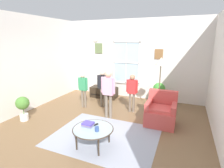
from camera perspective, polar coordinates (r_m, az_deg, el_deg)
ground_plane at (r=4.53m, az=-4.79°, el=-15.07°), size 5.84×6.44×0.02m
back_wall at (r=6.77m, az=6.70°, el=7.93°), size 5.24×0.17×2.95m
side_wall_left at (r=5.78m, az=-29.53°, el=5.12°), size 0.12×5.84×2.95m
area_rug at (r=4.29m, az=-2.42°, el=-16.62°), size 2.41×1.86×0.01m
tv_stand at (r=6.88m, az=-2.63°, el=-2.66°), size 1.03×0.48×0.41m
television at (r=6.77m, az=-2.67°, el=0.61°), size 0.54×0.08×0.38m
armchair at (r=4.91m, az=15.63°, el=-8.83°), size 0.76×0.74×0.87m
coffee_table at (r=3.80m, az=-6.18°, el=-14.46°), size 0.86×0.86×0.41m
book_stack at (r=3.87m, az=-7.79°, el=-12.86°), size 0.23×0.19×0.08m
cup at (r=3.66m, az=-4.93°, el=-14.33°), size 0.09×0.09×0.10m
remote_near_books at (r=3.91m, az=-5.46°, el=-13.03°), size 0.10×0.14×0.02m
person_pink_shirt at (r=4.90m, az=-1.19°, el=-1.56°), size 0.42×0.19×1.39m
person_green_shirt at (r=5.79m, az=-9.34°, el=-0.65°), size 0.35×0.16×1.17m
person_black_shirt at (r=5.76m, az=-3.03°, el=-0.05°), size 0.38×0.17×1.25m
person_red_shirt at (r=5.37m, az=6.55°, el=-1.58°), size 0.36×0.16×1.20m
potted_plant_by_window at (r=6.22m, az=15.01°, el=-2.28°), size 0.41×0.41×0.78m
potted_plant_corner at (r=5.46m, az=-27.03°, el=-6.23°), size 0.36×0.36×0.69m
floor_lamp at (r=5.17m, az=15.57°, el=5.27°), size 0.32×0.32×1.73m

